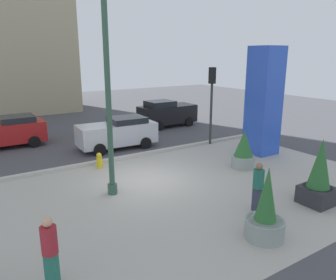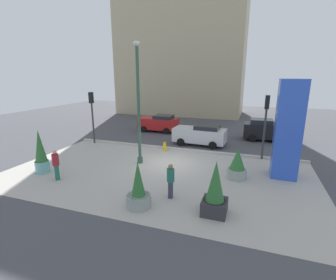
{
  "view_description": "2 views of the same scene",
  "coord_description": "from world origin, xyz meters",
  "px_view_note": "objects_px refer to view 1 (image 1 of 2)",
  "views": [
    {
      "loc": [
        -6.22,
        -11.34,
        5.12
      ],
      "look_at": [
        0.62,
        -0.73,
        1.81
      ],
      "focal_mm": 35.11,
      "sensor_mm": 36.0,
      "label": 1
    },
    {
      "loc": [
        5.21,
        -14.79,
        5.75
      ],
      "look_at": [
        0.3,
        -0.75,
        1.82
      ],
      "focal_mm": 26.63,
      "sensor_mm": 36.0,
      "label": 2
    }
  ],
  "objects_px": {
    "car_intersection": "(167,113)",
    "pedestrian_on_sidewalk": "(50,249)",
    "lamp_post": "(108,95)",
    "potted_plant_curbside": "(319,176)",
    "traffic_light_corner": "(212,93)",
    "potted_plant_near_right": "(243,151)",
    "potted_plant_mid_plaza": "(266,213)",
    "art_pillar_blue": "(264,101)",
    "car_curb_west": "(8,131)",
    "pedestrian_crossing": "(258,185)",
    "car_curb_east": "(118,132)",
    "fire_hydrant": "(99,161)"
  },
  "relations": [
    {
      "from": "potted_plant_mid_plaza",
      "to": "car_curb_east",
      "type": "distance_m",
      "value": 10.94
    },
    {
      "from": "potted_plant_near_right",
      "to": "pedestrian_crossing",
      "type": "bearing_deg",
      "value": -129.35
    },
    {
      "from": "car_curb_west",
      "to": "potted_plant_curbside",
      "type": "bearing_deg",
      "value": -60.34
    },
    {
      "from": "potted_plant_mid_plaza",
      "to": "fire_hydrant",
      "type": "bearing_deg",
      "value": 102.06
    },
    {
      "from": "art_pillar_blue",
      "to": "car_intersection",
      "type": "distance_m",
      "value": 8.57
    },
    {
      "from": "potted_plant_near_right",
      "to": "potted_plant_mid_plaza",
      "type": "relative_size",
      "value": 0.82
    },
    {
      "from": "car_curb_west",
      "to": "car_intersection",
      "type": "height_order",
      "value": "car_intersection"
    },
    {
      "from": "car_curb_west",
      "to": "pedestrian_crossing",
      "type": "xyz_separation_m",
      "value": [
        5.77,
        -13.27,
        0.07
      ]
    },
    {
      "from": "art_pillar_blue",
      "to": "pedestrian_crossing",
      "type": "bearing_deg",
      "value": -138.96
    },
    {
      "from": "car_curb_west",
      "to": "car_intersection",
      "type": "distance_m",
      "value": 10.49
    },
    {
      "from": "art_pillar_blue",
      "to": "car_curb_east",
      "type": "relative_size",
      "value": 1.26
    },
    {
      "from": "art_pillar_blue",
      "to": "car_curb_east",
      "type": "bearing_deg",
      "value": 139.83
    },
    {
      "from": "lamp_post",
      "to": "pedestrian_crossing",
      "type": "height_order",
      "value": "lamp_post"
    },
    {
      "from": "lamp_post",
      "to": "potted_plant_curbside",
      "type": "distance_m",
      "value": 7.86
    },
    {
      "from": "potted_plant_curbside",
      "to": "car_curb_west",
      "type": "xyz_separation_m",
      "value": [
        -7.98,
        14.01,
        -0.14
      ]
    },
    {
      "from": "car_curb_west",
      "to": "pedestrian_on_sidewalk",
      "type": "bearing_deg",
      "value": -93.93
    },
    {
      "from": "car_curb_west",
      "to": "pedestrian_crossing",
      "type": "relative_size",
      "value": 2.34
    },
    {
      "from": "potted_plant_near_right",
      "to": "traffic_light_corner",
      "type": "relative_size",
      "value": 0.4
    },
    {
      "from": "potted_plant_mid_plaza",
      "to": "pedestrian_on_sidewalk",
      "type": "distance_m",
      "value": 5.74
    },
    {
      "from": "car_intersection",
      "to": "potted_plant_near_right",
      "type": "bearing_deg",
      "value": -101.26
    },
    {
      "from": "fire_hydrant",
      "to": "pedestrian_crossing",
      "type": "bearing_deg",
      "value": -67.87
    },
    {
      "from": "car_curb_west",
      "to": "lamp_post",
      "type": "bearing_deg",
      "value": -76.22
    },
    {
      "from": "traffic_light_corner",
      "to": "potted_plant_near_right",
      "type": "bearing_deg",
      "value": -109.25
    },
    {
      "from": "potted_plant_near_right",
      "to": "potted_plant_mid_plaza",
      "type": "xyz_separation_m",
      "value": [
        -3.88,
        -4.69,
        -0.02
      ]
    },
    {
      "from": "car_intersection",
      "to": "car_curb_east",
      "type": "distance_m",
      "value": 6.3
    },
    {
      "from": "potted_plant_curbside",
      "to": "potted_plant_mid_plaza",
      "type": "bearing_deg",
      "value": -170.88
    },
    {
      "from": "potted_plant_mid_plaza",
      "to": "potted_plant_curbside",
      "type": "xyz_separation_m",
      "value": [
        3.28,
        0.53,
        0.26
      ]
    },
    {
      "from": "car_curb_east",
      "to": "pedestrian_on_sidewalk",
      "type": "relative_size",
      "value": 2.5
    },
    {
      "from": "potted_plant_mid_plaza",
      "to": "fire_hydrant",
      "type": "height_order",
      "value": "potted_plant_mid_plaza"
    },
    {
      "from": "pedestrian_on_sidewalk",
      "to": "car_curb_west",
      "type": "bearing_deg",
      "value": 86.07
    },
    {
      "from": "potted_plant_curbside",
      "to": "pedestrian_crossing",
      "type": "bearing_deg",
      "value": 161.46
    },
    {
      "from": "car_curb_east",
      "to": "pedestrian_crossing",
      "type": "height_order",
      "value": "pedestrian_crossing"
    },
    {
      "from": "car_intersection",
      "to": "car_curb_west",
      "type": "bearing_deg",
      "value": 178.42
    },
    {
      "from": "traffic_light_corner",
      "to": "car_intersection",
      "type": "relative_size",
      "value": 1.05
    },
    {
      "from": "car_intersection",
      "to": "pedestrian_on_sidewalk",
      "type": "bearing_deg",
      "value": -131.09
    },
    {
      "from": "pedestrian_on_sidewalk",
      "to": "pedestrian_crossing",
      "type": "xyz_separation_m",
      "value": [
        6.69,
        0.09,
        -0.02
      ]
    },
    {
      "from": "pedestrian_on_sidewalk",
      "to": "pedestrian_crossing",
      "type": "bearing_deg",
      "value": 0.78
    },
    {
      "from": "art_pillar_blue",
      "to": "car_curb_west",
      "type": "xyz_separation_m",
      "value": [
        -11.09,
        8.65,
        -1.88
      ]
    },
    {
      "from": "potted_plant_mid_plaza",
      "to": "car_intersection",
      "type": "relative_size",
      "value": 0.51
    },
    {
      "from": "pedestrian_crossing",
      "to": "art_pillar_blue",
      "type": "bearing_deg",
      "value": 41.04
    },
    {
      "from": "art_pillar_blue",
      "to": "pedestrian_crossing",
      "type": "distance_m",
      "value": 7.28
    },
    {
      "from": "potted_plant_curbside",
      "to": "fire_hydrant",
      "type": "xyz_separation_m",
      "value": [
        -5.03,
        7.69,
        -0.66
      ]
    },
    {
      "from": "fire_hydrant",
      "to": "car_curb_east",
      "type": "xyz_separation_m",
      "value": [
        2.18,
        2.71,
        0.51
      ]
    },
    {
      "from": "car_curb_east",
      "to": "car_intersection",
      "type": "bearing_deg",
      "value": 31.8
    },
    {
      "from": "lamp_post",
      "to": "potted_plant_near_right",
      "type": "height_order",
      "value": "lamp_post"
    },
    {
      "from": "art_pillar_blue",
      "to": "pedestrian_crossing",
      "type": "xyz_separation_m",
      "value": [
        -5.31,
        -4.63,
        -1.81
      ]
    },
    {
      "from": "potted_plant_curbside",
      "to": "fire_hydrant",
      "type": "relative_size",
      "value": 3.17
    },
    {
      "from": "lamp_post",
      "to": "car_intersection",
      "type": "bearing_deg",
      "value": 47.79
    },
    {
      "from": "potted_plant_near_right",
      "to": "car_curb_west",
      "type": "relative_size",
      "value": 0.44
    },
    {
      "from": "potted_plant_near_right",
      "to": "potted_plant_curbside",
      "type": "relative_size",
      "value": 0.74
    }
  ]
}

